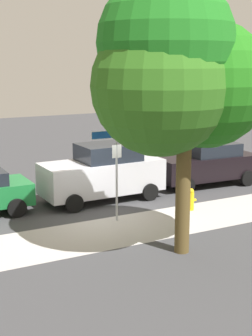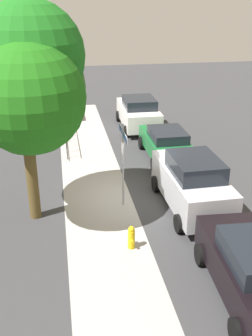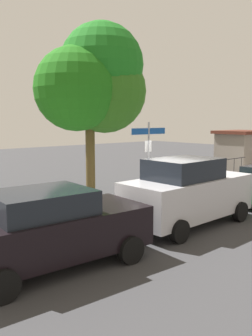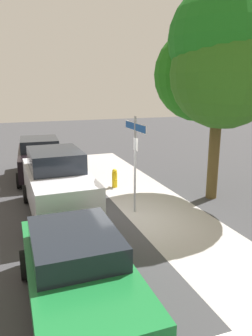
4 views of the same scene
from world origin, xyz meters
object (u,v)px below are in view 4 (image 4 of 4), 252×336
(car_silver, at_px, (57,184))
(fire_hydrant, at_px, (115,178))
(car_black, at_px, (40,158))
(street_sign, at_px, (135,145))
(car_green, at_px, (78,271))
(shade_tree, at_px, (216,63))

(car_silver, relative_size, fire_hydrant, 5.79)
(car_black, bearing_deg, car_silver, 4.29)
(street_sign, height_order, fire_hydrant, street_sign)
(street_sign, relative_size, car_silver, 0.70)
(car_black, xyz_separation_m, car_green, (9.60, -0.25, -0.11))
(car_black, distance_m, car_silver, 4.80)
(car_silver, bearing_deg, car_green, -5.16)
(street_sign, bearing_deg, shade_tree, 94.13)
(car_black, relative_size, fire_hydrant, 5.64)
(car_silver, bearing_deg, fire_hydrant, 127.93)
(shade_tree, height_order, car_silver, shade_tree)
(car_black, xyz_separation_m, car_silver, (4.80, 0.09, 0.14))
(car_silver, distance_m, fire_hydrant, 3.42)
(car_silver, height_order, fire_hydrant, car_silver)
(street_sign, height_order, car_green, street_sign)
(car_black, height_order, fire_hydrant, car_black)
(car_black, bearing_deg, car_green, 1.71)
(car_silver, height_order, car_green, car_silver)
(fire_hydrant, bearing_deg, car_silver, -50.98)
(car_black, bearing_deg, fire_hydrant, 48.36)
(car_black, distance_m, car_green, 9.60)
(shade_tree, bearing_deg, car_silver, -94.81)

